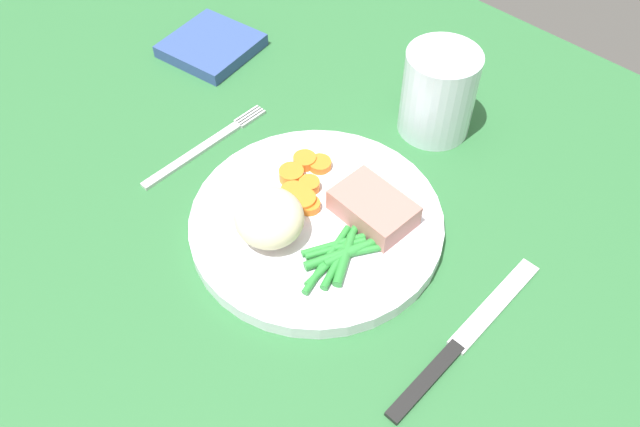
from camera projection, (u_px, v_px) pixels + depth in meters
The scene contains 10 objects.
dining_table at pixel (310, 240), 63.89cm from camera, with size 120.00×90.00×2.00cm.
dinner_plate at pixel (320, 225), 62.73cm from camera, with size 24.46×24.46×1.60cm, color white.
meat_portion at pixel (373, 208), 61.51cm from camera, with size 7.66×5.10×2.43cm, color #B2756B.
mashed_potatoes at pixel (269, 218), 59.19cm from camera, with size 6.53×6.37×4.80cm, color beige.
carrot_slices at pixel (302, 184), 64.35cm from camera, with size 6.77×7.37×1.24cm.
green_beans at pixel (340, 255), 59.04cm from camera, with size 5.54×9.29×0.88cm.
fork at pixel (205, 146), 70.54cm from camera, with size 1.44×16.60×0.40cm.
knife at pixel (463, 340), 55.51cm from camera, with size 1.70×20.50×0.64cm.
water_glass at pixel (437, 98), 69.61cm from camera, with size 7.90×7.90×9.74cm.
napkin at pixel (211, 46), 81.15cm from camera, with size 10.06×10.12×1.55cm, color #334C8C.
Camera 1 is at (27.50, -27.49, 51.77)cm, focal length 36.54 mm.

